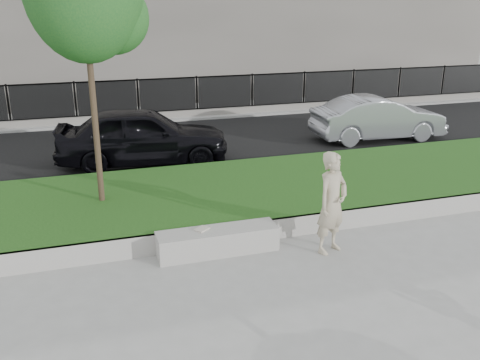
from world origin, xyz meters
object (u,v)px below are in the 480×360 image
object	(u,v)px
car_dark	(143,136)
car_silver	(378,118)
book	(202,229)
stone_bench	(218,241)
man	(332,203)

from	to	relation	value
car_dark	car_silver	xyz separation A→B (m)	(7.53, 0.38, -0.09)
book	car_silver	world-z (taller)	car_silver
stone_bench	car_silver	bearing A→B (deg)	41.43
book	car_silver	xyz separation A→B (m)	(7.29, 6.12, 0.27)
man	car_silver	size ratio (longest dim) A/B	0.44
book	car_silver	size ratio (longest dim) A/B	0.06
car_silver	man	bearing A→B (deg)	146.16
stone_bench	book	bearing A→B (deg)	163.46
man	car_dark	size ratio (longest dim) A/B	0.40
stone_bench	man	world-z (taller)	man
car_dark	book	bearing A→B (deg)	-169.97
car_dark	car_silver	distance (m)	7.54
man	book	size ratio (longest dim) A/B	7.45
stone_bench	book	xyz separation A→B (m)	(-0.27, 0.08, 0.24)
stone_bench	car_dark	bearing A→B (deg)	94.91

